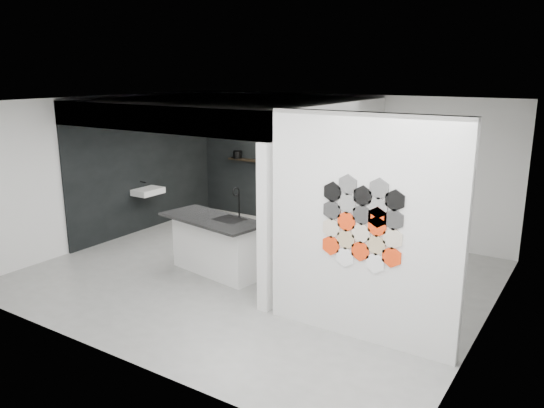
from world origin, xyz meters
The scene contains 17 objects.
floor centered at (0.00, 0.00, -0.01)m, with size 7.00×6.00×0.01m, color gray.
partition_panel centered at (2.23, -1.00, 1.40)m, with size 2.45×0.15×2.80m, color silver.
bay_clad_back centered at (-1.30, 2.97, 1.18)m, with size 4.40×0.04×2.35m, color black.
bay_clad_left centered at (-3.47, 1.00, 1.18)m, with size 0.04×4.00×2.35m, color black.
bulkhead centered at (-1.30, 1.00, 2.55)m, with size 4.40×4.00×0.40m, color silver.
corner_column centered at (0.82, -1.00, 1.18)m, with size 0.16×0.16×2.35m, color silver.
fascia_beam centered at (-1.30, -0.92, 2.55)m, with size 4.40×0.16×0.40m, color silver.
wall_basin centered at (-3.24, 0.80, 0.85)m, with size 0.40×0.60×0.12m, color silver.
display_shelf centered at (-1.20, 2.87, 1.30)m, with size 3.00×0.15×0.04m, color black.
kitchen_island centered at (-0.62, -0.25, 0.49)m, with size 1.90×1.08×1.45m.
stockpot centered at (-2.48, 2.87, 1.40)m, with size 0.20×0.20×0.16m, color black.
kettle centered at (-0.03, 2.87, 1.39)m, with size 0.17×0.17×0.14m, color black.
glass_bowl centered at (0.15, 2.87, 1.37)m, with size 0.15×0.15×0.11m, color gray.
glass_vase centered at (0.15, 2.87, 1.39)m, with size 0.11×0.11×0.15m, color gray.
bottle_dark centered at (-1.80, 2.87, 1.41)m, with size 0.06×0.06×0.17m, color black.
utensil_cup centered at (-1.88, 2.87, 1.37)m, with size 0.08×0.08×0.10m, color black.
hex_tile_cluster centered at (2.26, -1.09, 1.50)m, with size 1.04×0.02×1.16m.
Camera 1 is at (4.61, -6.70, 3.27)m, focal length 35.00 mm.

